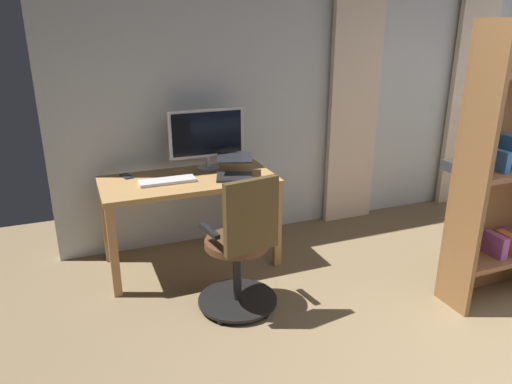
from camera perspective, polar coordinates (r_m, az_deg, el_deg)
back_room_partition at (r=4.61m, az=7.19°, el=12.32°), size 4.81×0.10×2.66m
curtain_left_panel at (r=5.62m, az=23.92°, el=9.79°), size 0.48×0.06×2.20m
curtain_right_panel at (r=4.73m, az=11.52°, el=9.50°), size 0.52×0.06×2.20m
desk at (r=3.83m, az=-7.98°, el=0.20°), size 1.36×0.67×0.74m
office_chair at (r=3.23m, az=-1.75°, el=-7.05°), size 0.56×0.56×0.99m
computer_monitor at (r=3.98m, az=-5.88°, el=6.78°), size 0.64×0.18×0.50m
computer_keyboard at (r=3.72m, az=-10.52°, el=1.30°), size 0.43×0.15×0.02m
laptop at (r=3.79m, az=-2.58°, el=2.67°), size 0.38×0.42×0.15m
cell_phone_by_monitor at (r=3.94m, az=-15.18°, el=1.84°), size 0.10×0.16×0.01m
bookshelf at (r=3.66m, az=27.71°, el=2.84°), size 0.77×0.30×1.92m
piano_keyboard at (r=4.95m, az=27.86°, el=3.14°), size 1.29×0.34×0.76m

